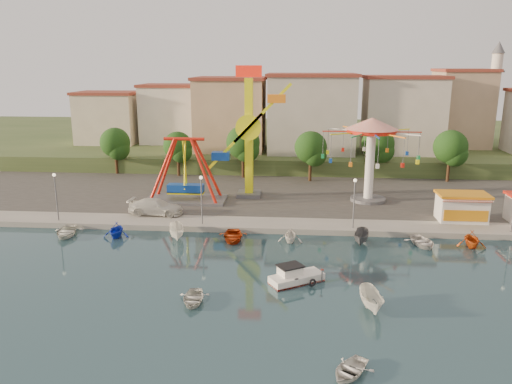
# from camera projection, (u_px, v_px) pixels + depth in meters

# --- Properties ---
(ground) EXTENTS (200.00, 200.00, 0.00)m
(ground) POSITION_uv_depth(u_px,v_px,m) (270.00, 283.00, 40.54)
(ground) COLOR #15323B
(ground) RESTS_ON ground
(quay_deck) EXTENTS (200.00, 100.00, 0.60)m
(quay_deck) POSITION_uv_depth(u_px,v_px,m) (287.00, 151.00, 100.30)
(quay_deck) COLOR #9E998E
(quay_deck) RESTS_ON ground
(asphalt_pad) EXTENTS (90.00, 28.00, 0.01)m
(asphalt_pad) POSITION_uv_depth(u_px,v_px,m) (282.00, 187.00, 69.34)
(asphalt_pad) COLOR #4C4944
(asphalt_pad) RESTS_ON quay_deck
(hill_terrace) EXTENTS (200.00, 60.00, 3.00)m
(hill_terrace) POSITION_uv_depth(u_px,v_px,m) (287.00, 141.00, 104.83)
(hill_terrace) COLOR #384C26
(hill_terrace) RESTS_ON ground
(pirate_ship_ride) EXTENTS (10.00, 5.00, 8.00)m
(pirate_ship_ride) POSITION_uv_depth(u_px,v_px,m) (185.00, 171.00, 61.73)
(pirate_ship_ride) COLOR #59595E
(pirate_ship_ride) RESTS_ON quay_deck
(kamikaze_tower) EXTENTS (7.22, 3.10, 16.50)m
(kamikaze_tower) POSITION_uv_depth(u_px,v_px,m) (252.00, 136.00, 62.63)
(kamikaze_tower) COLOR #59595E
(kamikaze_tower) RESTS_ON quay_deck
(wave_swinger) EXTENTS (11.60, 11.60, 10.40)m
(wave_swinger) POSITION_uv_depth(u_px,v_px,m) (371.00, 141.00, 60.69)
(wave_swinger) COLOR #59595E
(wave_swinger) RESTS_ON quay_deck
(booth_left) EXTENTS (5.40, 3.78, 3.08)m
(booth_left) POSITION_uv_depth(u_px,v_px,m) (462.00, 207.00, 54.33)
(booth_left) COLOR white
(booth_left) RESTS_ON quay_deck
(lamp_post_0) EXTENTS (0.14, 0.14, 5.00)m
(lamp_post_0) POSITION_uv_depth(u_px,v_px,m) (56.00, 198.00, 54.20)
(lamp_post_0) COLOR #59595E
(lamp_post_0) RESTS_ON quay_deck
(lamp_post_1) EXTENTS (0.14, 0.14, 5.00)m
(lamp_post_1) POSITION_uv_depth(u_px,v_px,m) (202.00, 201.00, 52.94)
(lamp_post_1) COLOR #59595E
(lamp_post_1) RESTS_ON quay_deck
(lamp_post_2) EXTENTS (0.14, 0.14, 5.00)m
(lamp_post_2) POSITION_uv_depth(u_px,v_px,m) (354.00, 205.00, 51.68)
(lamp_post_2) COLOR #59595E
(lamp_post_2) RESTS_ON quay_deck
(tree_0) EXTENTS (4.60, 4.60, 7.19)m
(tree_0) POSITION_uv_depth(u_px,v_px,m) (115.00, 143.00, 76.91)
(tree_0) COLOR #382314
(tree_0) RESTS_ON quay_deck
(tree_1) EXTENTS (4.35, 4.35, 6.80)m
(tree_1) POSITION_uv_depth(u_px,v_px,m) (178.00, 146.00, 75.48)
(tree_1) COLOR #382314
(tree_1) RESTS_ON quay_deck
(tree_2) EXTENTS (5.02, 5.02, 7.85)m
(tree_2) POSITION_uv_depth(u_px,v_px,m) (243.00, 143.00, 74.09)
(tree_2) COLOR #382314
(tree_2) RESTS_ON quay_deck
(tree_3) EXTENTS (4.68, 4.68, 7.32)m
(tree_3) POSITION_uv_depth(u_px,v_px,m) (311.00, 147.00, 72.00)
(tree_3) COLOR #382314
(tree_3) RESTS_ON quay_deck
(tree_4) EXTENTS (4.86, 4.86, 7.60)m
(tree_4) POSITION_uv_depth(u_px,v_px,m) (378.00, 144.00, 74.05)
(tree_4) COLOR #382314
(tree_4) RESTS_ON quay_deck
(tree_5) EXTENTS (4.83, 4.83, 7.54)m
(tree_5) POSITION_uv_depth(u_px,v_px,m) (450.00, 147.00, 71.52)
(tree_5) COLOR #382314
(tree_5) RESTS_ON quay_deck
(building_0) EXTENTS (9.26, 9.53, 11.87)m
(building_0) POSITION_uv_depth(u_px,v_px,m) (91.00, 114.00, 85.39)
(building_0) COLOR beige
(building_0) RESTS_ON hill_terrace
(building_1) EXTENTS (12.33, 9.01, 8.63)m
(building_1) POSITION_uv_depth(u_px,v_px,m) (168.00, 121.00, 89.98)
(building_1) COLOR silver
(building_1) RESTS_ON hill_terrace
(building_2) EXTENTS (11.95, 9.28, 11.23)m
(building_2) POSITION_uv_depth(u_px,v_px,m) (240.00, 114.00, 89.18)
(building_2) COLOR tan
(building_2) RESTS_ON hill_terrace
(building_3) EXTENTS (12.59, 10.50, 9.20)m
(building_3) POSITION_uv_depth(u_px,v_px,m) (318.00, 122.00, 85.30)
(building_3) COLOR beige
(building_3) RESTS_ON hill_terrace
(building_4) EXTENTS (10.75, 9.23, 9.24)m
(building_4) POSITION_uv_depth(u_px,v_px,m) (395.00, 121.00, 87.52)
(building_4) COLOR beige
(building_4) RESTS_ON hill_terrace
(building_5) EXTENTS (12.77, 10.96, 11.21)m
(building_5) POSITION_uv_depth(u_px,v_px,m) (477.00, 117.00, 84.42)
(building_5) COLOR tan
(building_5) RESTS_ON hill_terrace
(minaret) EXTENTS (2.80, 2.80, 18.00)m
(minaret) POSITION_uv_depth(u_px,v_px,m) (494.00, 92.00, 86.69)
(minaret) COLOR silver
(minaret) RESTS_ON hill_terrace
(cabin_motorboat) EXTENTS (4.67, 3.78, 1.57)m
(cabin_motorboat) POSITION_uv_depth(u_px,v_px,m) (295.00, 277.00, 40.57)
(cabin_motorboat) COLOR white
(cabin_motorboat) RESTS_ON ground
(rowboat_a) EXTENTS (2.49, 3.34, 0.66)m
(rowboat_a) POSITION_uv_depth(u_px,v_px,m) (193.00, 298.00, 37.12)
(rowboat_a) COLOR beige
(rowboat_a) RESTS_ON ground
(rowboat_b) EXTENTS (3.49, 3.73, 0.63)m
(rowboat_b) POSITION_uv_depth(u_px,v_px,m) (350.00, 370.00, 28.50)
(rowboat_b) COLOR silver
(rowboat_b) RESTS_ON ground
(skiff) EXTENTS (1.80, 3.89, 1.45)m
(skiff) POSITION_uv_depth(u_px,v_px,m) (372.00, 300.00, 35.99)
(skiff) COLOR silver
(skiff) RESTS_ON ground
(van) EXTENTS (6.28, 2.82, 1.79)m
(van) POSITION_uv_depth(u_px,v_px,m) (156.00, 207.00, 56.74)
(van) COLOR silver
(van) RESTS_ON quay_deck
(moored_boat_0) EXTENTS (3.67, 4.56, 0.84)m
(moored_boat_0) POSITION_uv_depth(u_px,v_px,m) (66.00, 232.00, 51.60)
(moored_boat_0) COLOR silver
(moored_boat_0) RESTS_ON ground
(moored_boat_1) EXTENTS (2.81, 3.19, 1.59)m
(moored_boat_1) POSITION_uv_depth(u_px,v_px,m) (116.00, 230.00, 51.08)
(moored_boat_1) COLOR #152EBD
(moored_boat_1) RESTS_ON ground
(moored_boat_2) EXTENTS (2.44, 4.09, 1.48)m
(moored_boat_2) POSITION_uv_depth(u_px,v_px,m) (177.00, 232.00, 50.60)
(moored_boat_2) COLOR white
(moored_boat_2) RESTS_ON ground
(moored_boat_3) EXTENTS (3.32, 4.37, 0.85)m
(moored_boat_3) POSITION_uv_depth(u_px,v_px,m) (233.00, 236.00, 50.23)
(moored_boat_3) COLOR #AC340D
(moored_boat_3) RESTS_ON ground
(moored_boat_4) EXTENTS (2.59, 2.95, 1.48)m
(moored_boat_4) POSITION_uv_depth(u_px,v_px,m) (290.00, 235.00, 49.69)
(moored_boat_4) COLOR white
(moored_boat_4) RESTS_ON ground
(moored_boat_5) EXTENTS (2.15, 3.83, 1.40)m
(moored_boat_5) POSITION_uv_depth(u_px,v_px,m) (362.00, 237.00, 49.15)
(moored_boat_5) COLOR #525256
(moored_boat_5) RESTS_ON ground
(moored_boat_6) EXTENTS (3.55, 4.34, 0.79)m
(moored_boat_6) POSITION_uv_depth(u_px,v_px,m) (422.00, 242.00, 48.76)
(moored_boat_6) COLOR silver
(moored_boat_6) RESTS_ON ground
(moored_boat_7) EXTENTS (2.99, 3.38, 1.65)m
(moored_boat_7) POSITION_uv_depth(u_px,v_px,m) (472.00, 239.00, 48.29)
(moored_boat_7) COLOR #CB4C12
(moored_boat_7) RESTS_ON ground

